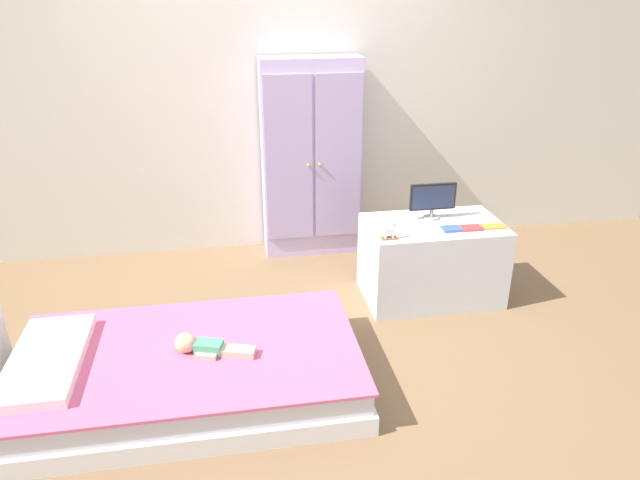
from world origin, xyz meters
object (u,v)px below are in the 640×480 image
at_px(book_blue, 451,229).
at_px(book_red, 471,228).
at_px(bed, 189,370).
at_px(tv_monitor, 433,198).
at_px(wardrobe, 311,159).
at_px(book_orange, 494,226).
at_px(tv_stand, 431,260).
at_px(doll, 200,345).
at_px(rocking_horse_toy, 391,231).

height_order(book_blue, book_red, book_blue).
bearing_deg(book_red, bed, -160.54).
bearing_deg(book_blue, tv_monitor, 104.49).
height_order(wardrobe, book_orange, wardrobe).
bearing_deg(book_orange, tv_stand, 160.79).
bearing_deg(tv_stand, bed, -154.60).
relative_size(wardrobe, book_red, 10.36).
xyz_separation_m(bed, tv_stand, (1.49, 0.71, 0.14)).
height_order(bed, book_orange, book_orange).
relative_size(wardrobe, tv_monitor, 4.83).
bearing_deg(doll, tv_monitor, 29.64).
bearing_deg(rocking_horse_toy, tv_stand, 28.51).
relative_size(bed, tv_monitor, 5.74).
relative_size(wardrobe, book_blue, 12.80).
relative_size(tv_monitor, book_orange, 2.05).
relative_size(tv_monitor, book_blue, 2.65).
xyz_separation_m(doll, rocking_horse_toy, (1.09, 0.55, 0.29)).
bearing_deg(wardrobe, rocking_horse_toy, -73.74).
bearing_deg(bed, book_blue, 20.86).
bearing_deg(doll, book_red, 20.85).
bearing_deg(book_orange, book_red, 180.00).
height_order(tv_stand, book_red, book_red).
relative_size(tv_monitor, book_red, 2.14).
xyz_separation_m(doll, tv_stand, (1.43, 0.73, -0.01)).
bearing_deg(rocking_horse_toy, tv_monitor, 38.02).
bearing_deg(book_orange, rocking_horse_toy, -174.32).
distance_m(bed, tv_stand, 1.66).
distance_m(doll, book_orange, 1.88).
xyz_separation_m(bed, tv_monitor, (1.50, 0.80, 0.52)).
distance_m(rocking_horse_toy, book_blue, 0.41).
xyz_separation_m(doll, book_red, (1.61, 0.61, 0.24)).
height_order(tv_stand, book_orange, book_orange).
bearing_deg(book_blue, wardrobe, 126.05).
xyz_separation_m(book_blue, book_orange, (0.27, 0.00, -0.00)).
distance_m(tv_monitor, book_orange, 0.40).
xyz_separation_m(doll, book_blue, (1.49, 0.61, 0.25)).
relative_size(book_blue, book_orange, 0.77).
distance_m(tv_monitor, rocking_horse_toy, 0.45).
height_order(wardrobe, book_red, wardrobe).
relative_size(doll, book_red, 2.84).
bearing_deg(tv_stand, rocking_horse_toy, -151.49).
bearing_deg(book_orange, doll, -160.77).
height_order(tv_stand, tv_monitor, tv_monitor).
bearing_deg(book_blue, bed, -159.14).
relative_size(wardrobe, rocking_horse_toy, 12.61).
xyz_separation_m(doll, wardrobe, (0.79, 1.57, 0.44)).
bearing_deg(bed, doll, -17.72).
bearing_deg(book_blue, tv_stand, 118.43).
height_order(doll, book_orange, book_orange).
bearing_deg(wardrobe, book_red, -49.47).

